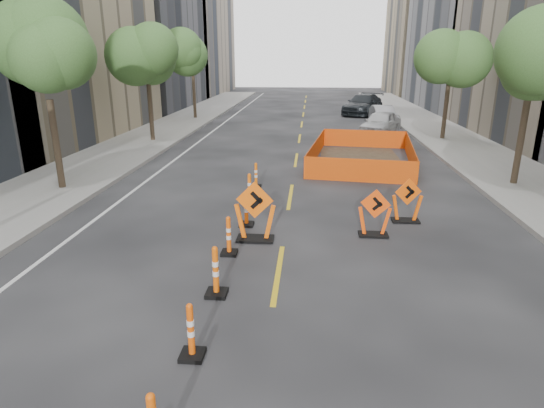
# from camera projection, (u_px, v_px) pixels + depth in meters

# --- Properties ---
(ground_plane) EXTENTS (140.00, 140.00, 0.00)m
(ground_plane) POSITION_uv_depth(u_px,v_px,m) (259.00, 397.00, 6.61)
(ground_plane) COLOR black
(sidewalk_left) EXTENTS (4.00, 90.00, 0.15)m
(sidewalk_left) POSITION_uv_depth(u_px,v_px,m) (74.00, 175.00, 18.68)
(sidewalk_left) COLOR gray
(sidewalk_left) RESTS_ON ground
(sidewalk_right) EXTENTS (4.00, 90.00, 0.15)m
(sidewalk_right) POSITION_uv_depth(u_px,v_px,m) (529.00, 185.00, 17.23)
(sidewalk_right) COLOR gray
(sidewalk_right) RESTS_ON ground
(bld_left_d) EXTENTS (12.00, 16.00, 14.00)m
(bld_left_d) POSITION_uv_depth(u_px,v_px,m) (126.00, 31.00, 42.95)
(bld_left_d) COLOR #4C4C51
(bld_left_d) RESTS_ON ground
(bld_left_e) EXTENTS (12.00, 20.00, 20.00)m
(bld_left_e) POSITION_uv_depth(u_px,v_px,m) (174.00, 13.00, 57.56)
(bld_left_e) COLOR gray
(bld_left_e) RESTS_ON ground
(bld_right_e) EXTENTS (12.00, 14.00, 16.00)m
(bld_right_e) POSITION_uv_depth(u_px,v_px,m) (441.00, 30.00, 58.29)
(bld_right_e) COLOR tan
(bld_right_e) RESTS_ON ground
(tree_l_b) EXTENTS (2.80, 2.80, 5.95)m
(tree_l_b) POSITION_uv_depth(u_px,v_px,m) (44.00, 63.00, 15.36)
(tree_l_b) COLOR #382B1E
(tree_l_b) RESTS_ON ground
(tree_l_c) EXTENTS (2.80, 2.80, 5.95)m
(tree_l_c) POSITION_uv_depth(u_px,v_px,m) (147.00, 60.00, 24.83)
(tree_l_c) COLOR #382B1E
(tree_l_c) RESTS_ON ground
(tree_l_d) EXTENTS (2.80, 2.80, 5.95)m
(tree_l_d) POSITION_uv_depth(u_px,v_px,m) (192.00, 59.00, 34.31)
(tree_l_d) COLOR #382B1E
(tree_l_d) RESTS_ON ground
(tree_r_b) EXTENTS (2.80, 2.80, 5.95)m
(tree_r_b) POSITION_uv_depth(u_px,v_px,m) (534.00, 62.00, 15.90)
(tree_r_b) COLOR #382B1E
(tree_r_b) RESTS_ON ground
(tree_r_c) EXTENTS (2.80, 2.80, 5.95)m
(tree_r_c) POSITION_uv_depth(u_px,v_px,m) (451.00, 60.00, 25.38)
(tree_r_c) COLOR #382B1E
(tree_r_c) RESTS_ON ground
(channelizer_3) EXTENTS (0.39, 0.39, 1.00)m
(channelizer_3) POSITION_uv_depth(u_px,v_px,m) (191.00, 331.00, 7.34)
(channelizer_3) COLOR #DA4C09
(channelizer_3) RESTS_ON ground
(channelizer_4) EXTENTS (0.43, 0.43, 1.10)m
(channelizer_4) POSITION_uv_depth(u_px,v_px,m) (216.00, 271.00, 9.26)
(channelizer_4) COLOR #DF5609
(channelizer_4) RESTS_ON ground
(channelizer_5) EXTENTS (0.40, 0.40, 1.00)m
(channelizer_5) POSITION_uv_depth(u_px,v_px,m) (229.00, 236.00, 11.23)
(channelizer_5) COLOR #E65209
(channelizer_5) RESTS_ON ground
(channelizer_6) EXTENTS (0.41, 0.41, 1.05)m
(channelizer_6) POSITION_uv_depth(u_px,v_px,m) (246.00, 209.00, 13.15)
(channelizer_6) COLOR #D64809
(channelizer_6) RESTS_ON ground
(channelizer_7) EXTENTS (0.42, 0.42, 1.06)m
(channelizer_7) POSITION_uv_depth(u_px,v_px,m) (249.00, 189.00, 15.10)
(channelizer_7) COLOR #F3600A
(channelizer_7) RESTS_ON ground
(channelizer_8) EXTENTS (0.38, 0.38, 0.95)m
(channelizer_8) POSITION_uv_depth(u_px,v_px,m) (256.00, 175.00, 17.06)
(channelizer_8) COLOR #EC6109
(channelizer_8) RESTS_ON ground
(chevron_sign_left) EXTENTS (1.15, 0.75, 1.65)m
(chevron_sign_left) POSITION_uv_depth(u_px,v_px,m) (255.00, 211.00, 11.99)
(chevron_sign_left) COLOR #F9600A
(chevron_sign_left) RESTS_ON ground
(chevron_sign_center) EXTENTS (1.01, 0.76, 1.35)m
(chevron_sign_center) POSITION_uv_depth(u_px,v_px,m) (375.00, 213.00, 12.35)
(chevron_sign_center) COLOR #F84A0A
(chevron_sign_center) RESTS_ON ground
(chevron_sign_right) EXTENTS (0.99, 0.72, 1.35)m
(chevron_sign_right) POSITION_uv_depth(u_px,v_px,m) (407.00, 200.00, 13.42)
(chevron_sign_right) COLOR #E95209
(chevron_sign_right) RESTS_ON ground
(safety_fence) EXTENTS (5.29, 7.93, 0.93)m
(safety_fence) POSITION_uv_depth(u_px,v_px,m) (362.00, 152.00, 21.24)
(safety_fence) COLOR #FB4B0D
(safety_fence) RESTS_ON ground
(parked_car_near) EXTENTS (3.42, 4.68, 1.48)m
(parked_car_near) POSITION_uv_depth(u_px,v_px,m) (381.00, 123.00, 28.48)
(parked_car_near) COLOR #B5B5B7
(parked_car_near) RESTS_ON ground
(parked_car_mid) EXTENTS (1.65, 4.12, 1.33)m
(parked_car_mid) POSITION_uv_depth(u_px,v_px,m) (383.00, 115.00, 32.97)
(parked_car_mid) COLOR gray
(parked_car_mid) RESTS_ON ground
(parked_car_far) EXTENTS (4.36, 6.23, 1.67)m
(parked_car_far) POSITION_uv_depth(u_px,v_px,m) (363.00, 104.00, 38.60)
(parked_car_far) COLOR black
(parked_car_far) RESTS_ON ground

